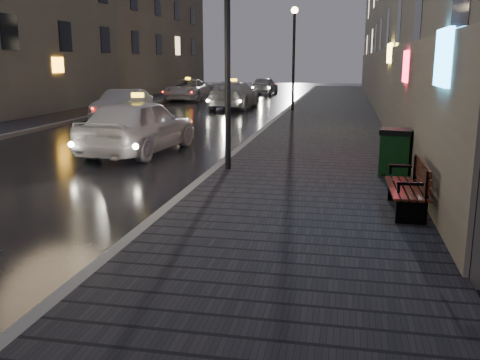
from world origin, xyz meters
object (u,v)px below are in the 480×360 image
Objects in this scene: lamp_far at (294,46)px; taxi_near at (139,126)px; taxi_mid at (234,95)px; car_far at (265,85)px; trash_bin at (396,152)px; lamp_near at (227,28)px; taxi_far at (188,90)px; bench at (411,187)px; car_left_mid at (123,105)px.

taxi_near is at bearing -103.85° from lamp_far.
taxi_mid is 13.39m from car_far.
taxi_mid is (-0.33, 15.61, -0.06)m from taxi_near.
lamp_near is at bearing -168.36° from trash_bin.
lamp_far is 11.80m from taxi_far.
trash_bin is (3.95, 0.05, -2.79)m from lamp_near.
bench is (3.96, -19.09, -2.88)m from lamp_far.
lamp_far is 19.71m from bench.
taxi_far is at bearing 113.41° from bench.
lamp_near reaches higher than trash_bin.
lamp_far reaches higher than taxi_near.
lamp_far is 9.37m from car_left_mid.
taxi_far is at bearing 127.69° from trash_bin.
car_left_mid is at bearing 62.51° from taxi_mid.
car_left_mid is at bearing -58.16° from taxi_near.
trash_bin is at bearing 0.72° from lamp_near.
taxi_mid is (-3.64, 18.17, -2.71)m from lamp_near.
taxi_near is at bearing 142.23° from lamp_near.
trash_bin is 26.90m from taxi_far.
lamp_far is 16.27m from car_far.
lamp_near reaches higher than taxi_far.
trash_bin is at bearing 107.63° from car_far.
lamp_near is at bearing 103.07° from taxi_mid.
taxi_far is at bearing 135.37° from lamp_far.
car_left_mid is (-4.23, 8.63, -0.14)m from taxi_near.
trash_bin is 0.26× the size of car_far.
taxi_far is 1.25× the size of car_far.
lamp_near is 25.56m from taxi_far.
lamp_far is at bearing 101.06° from bench.
taxi_near reaches higher than trash_bin.
car_left_mid is at bearing -85.83° from taxi_far.
taxi_mid is 1.04× the size of taxi_far.
taxi_far reaches higher than bench.
bench is 0.43× the size of car_far.
trash_bin is at bearing -76.09° from lamp_far.
lamp_near and lamp_far have the same top height.
taxi_near is 22.04m from taxi_far.
trash_bin is at bearing -44.42° from car_left_mid.
bench is 0.33× the size of taxi_mid.
taxi_near is at bearing -64.17° from car_left_mid.
trash_bin is at bearing 166.59° from taxi_near.
lamp_far is at bearing 107.60° from car_far.
lamp_far reaches higher than taxi_mid.
lamp_near is 31.92m from car_far.
taxi_far is at bearing 108.75° from lamp_near.
lamp_near is 4.90× the size of trash_bin.
taxi_mid reaches higher than trash_bin.
bench is 18.34m from car_left_mid.
lamp_near is at bearing 100.68° from car_far.
lamp_far is at bearing -43.22° from taxi_far.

